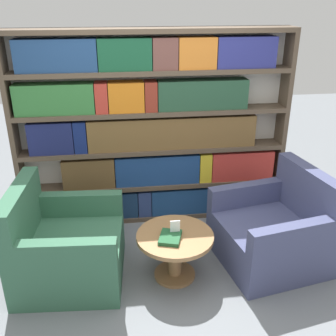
# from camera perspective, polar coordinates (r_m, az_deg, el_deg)

# --- Properties ---
(ground_plane) EXTENTS (14.00, 14.00, 0.00)m
(ground_plane) POSITION_cam_1_polar(r_m,az_deg,el_deg) (3.74, 0.09, -17.12)
(ground_plane) COLOR slate
(bookshelf) EXTENTS (2.99, 0.30, 2.15)m
(bookshelf) POSITION_cam_1_polar(r_m,az_deg,el_deg) (4.37, -2.46, 5.25)
(bookshelf) COLOR silver
(bookshelf) RESTS_ON ground_plane
(armchair_left) EXTENTS (1.00, 1.01, 0.93)m
(armchair_left) POSITION_cam_1_polar(r_m,az_deg,el_deg) (3.82, -14.71, -11.22)
(armchair_left) COLOR #336047
(armchair_left) RESTS_ON ground_plane
(armchair_right) EXTENTS (1.10, 1.11, 0.93)m
(armchair_right) POSITION_cam_1_polar(r_m,az_deg,el_deg) (4.05, 15.10, -9.02)
(armchair_right) COLOR #42476B
(armchair_right) RESTS_ON ground_plane
(coffee_table) EXTENTS (0.71, 0.71, 0.46)m
(coffee_table) POSITION_cam_1_polar(r_m,az_deg,el_deg) (3.69, 1.01, -11.35)
(coffee_table) COLOR olive
(coffee_table) RESTS_ON ground_plane
(table_sign) EXTENTS (0.09, 0.06, 0.15)m
(table_sign) POSITION_cam_1_polar(r_m,az_deg,el_deg) (3.58, 1.03, -8.83)
(table_sign) COLOR black
(table_sign) RESTS_ON coffee_table
(stray_book) EXTENTS (0.24, 0.28, 0.04)m
(stray_book) POSITION_cam_1_polar(r_m,az_deg,el_deg) (3.55, 0.32, -10.04)
(stray_book) COLOR #1E512D
(stray_book) RESTS_ON coffee_table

